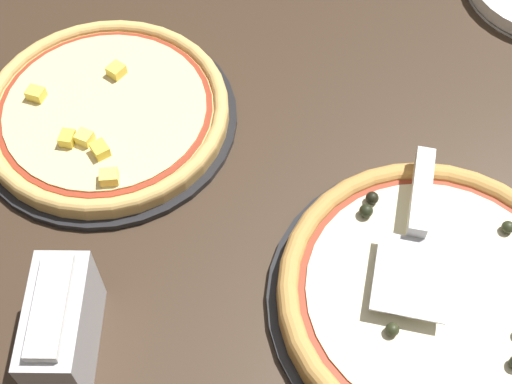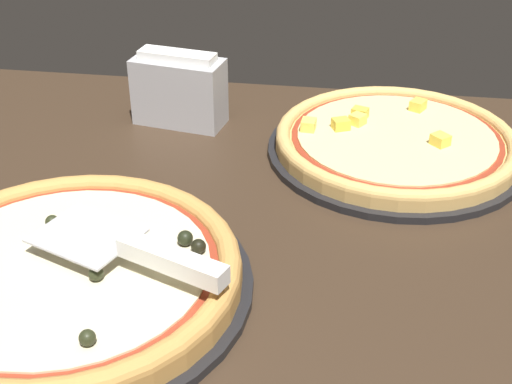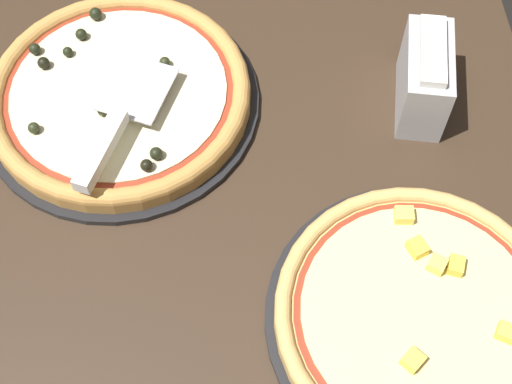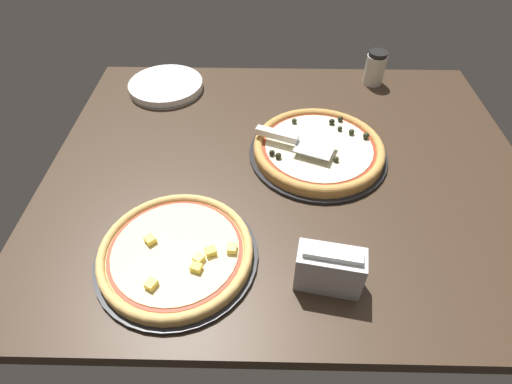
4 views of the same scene
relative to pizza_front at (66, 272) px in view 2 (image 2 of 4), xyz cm
name	(u,v)px [view 2 (image 2 of 4)]	position (x,y,z in cm)	size (l,w,h in cm)	color
ground_plane	(161,288)	(8.55, 4.21, -4.42)	(130.27, 107.51, 3.60)	#38281C
pizza_pan_front	(69,288)	(0.01, 0.02, -2.12)	(38.47, 38.47, 1.00)	black
pizza_front	(66,272)	(0.00, 0.00, 0.00)	(36.17, 36.17, 4.21)	#C68E47
pizza_pan_back	(395,151)	(34.03, 35.69, -2.12)	(35.64, 35.64, 1.00)	black
pizza_back	(396,140)	(34.00, 35.71, -0.30)	(33.50, 33.50, 3.53)	#DBAD60
serving_spatula	(147,253)	(8.90, -0.06, 3.35)	(22.34, 13.04, 2.00)	#B7B7BC
napkin_holder	(179,90)	(1.86, 41.45, 2.70)	(14.26, 8.28, 11.25)	#B2B2B7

